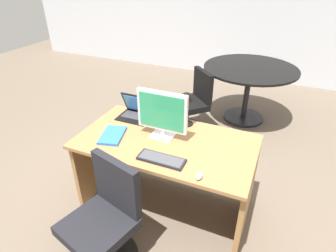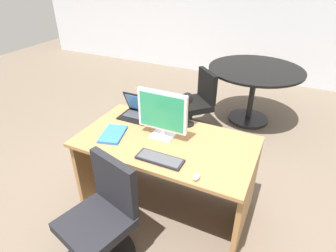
# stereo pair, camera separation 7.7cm
# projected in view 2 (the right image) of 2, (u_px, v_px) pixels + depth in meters

# --- Properties ---
(ground) EXTENTS (12.00, 12.00, 0.00)m
(ground) POSITION_uv_depth(u_px,v_px,m) (213.00, 132.00, 3.95)
(ground) COLOR #6B5B4C
(back_wall) EXTENTS (10.00, 0.10, 2.80)m
(back_wall) POSITION_uv_depth(u_px,v_px,m) (259.00, 4.00, 5.08)
(back_wall) COLOR silver
(back_wall) RESTS_ON ground
(desk) EXTENTS (1.52, 0.84, 0.75)m
(desk) POSITION_uv_depth(u_px,v_px,m) (168.00, 159.00, 2.56)
(desk) COLOR #9E7042
(desk) RESTS_ON ground
(monitor) EXTENTS (0.44, 0.16, 0.42)m
(monitor) POSITION_uv_depth(u_px,v_px,m) (162.00, 113.00, 2.34)
(monitor) COLOR silver
(monitor) RESTS_ON desk
(laptop) EXTENTS (0.32, 0.25, 0.23)m
(laptop) POSITION_uv_depth(u_px,v_px,m) (138.00, 109.00, 2.76)
(laptop) COLOR black
(laptop) RESTS_ON desk
(keyboard) EXTENTS (0.37, 0.14, 0.02)m
(keyboard) POSITION_uv_depth(u_px,v_px,m) (160.00, 159.00, 2.16)
(keyboard) COLOR black
(keyboard) RESTS_ON desk
(mouse) EXTENTS (0.04, 0.08, 0.03)m
(mouse) POSITION_uv_depth(u_px,v_px,m) (196.00, 177.00, 1.97)
(mouse) COLOR silver
(mouse) RESTS_ON desk
(desk_lamp) EXTENTS (0.12, 0.15, 0.34)m
(desk_lamp) POSITION_uv_depth(u_px,v_px,m) (187.00, 103.00, 2.50)
(desk_lamp) COLOR black
(desk_lamp) RESTS_ON desk
(book) EXTENTS (0.25, 0.33, 0.02)m
(book) POSITION_uv_depth(u_px,v_px,m) (113.00, 134.00, 2.47)
(book) COLOR blue
(book) RESTS_ON desk
(office_chair) EXTENTS (0.57, 0.58, 0.88)m
(office_chair) POSITION_uv_depth(u_px,v_px,m) (102.00, 224.00, 2.12)
(office_chair) COLOR black
(office_chair) RESTS_ON ground
(meeting_table) EXTENTS (1.29, 1.29, 0.81)m
(meeting_table) POSITION_uv_depth(u_px,v_px,m) (254.00, 82.00, 3.94)
(meeting_table) COLOR black
(meeting_table) RESTS_ON ground
(meeting_chair_near) EXTENTS (0.66, 0.66, 0.85)m
(meeting_chair_near) POSITION_uv_depth(u_px,v_px,m) (195.00, 108.00, 3.82)
(meeting_chair_near) COLOR black
(meeting_chair_near) RESTS_ON ground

